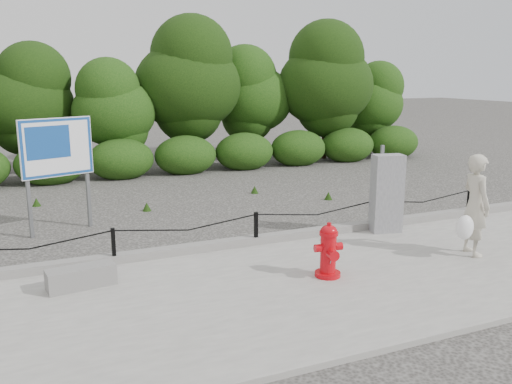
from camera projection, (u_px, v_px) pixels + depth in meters
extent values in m
plane|color=#2D2B28|center=(256.00, 249.00, 9.75)|extent=(90.00, 90.00, 0.00)
cube|color=gray|center=(311.00, 286.00, 7.96)|extent=(14.00, 4.00, 0.08)
cube|color=slate|center=(255.00, 240.00, 9.77)|extent=(14.00, 0.22, 0.14)
cube|color=black|center=(114.00, 246.00, 8.69)|extent=(0.06, 0.06, 0.60)
cube|color=black|center=(256.00, 228.00, 9.67)|extent=(0.06, 0.06, 0.60)
cube|color=black|center=(372.00, 214.00, 10.65)|extent=(0.06, 0.06, 0.60)
cube|color=black|center=(469.00, 202.00, 11.63)|extent=(0.06, 0.06, 0.60)
cylinder|color=black|center=(28.00, 243.00, 8.15)|extent=(2.50, 0.02, 0.02)
cylinder|color=black|center=(188.00, 224.00, 9.13)|extent=(2.50, 0.02, 0.02)
cylinder|color=black|center=(317.00, 210.00, 10.11)|extent=(2.50, 0.02, 0.02)
cylinder|color=black|center=(423.00, 197.00, 11.09)|extent=(2.50, 0.02, 0.02)
cylinder|color=black|center=(28.00, 143.00, 16.57)|extent=(0.18, 0.18, 1.96)
ellipsoid|color=#274610|center=(24.00, 98.00, 16.28)|extent=(2.90, 2.51, 3.13)
cylinder|color=black|center=(116.00, 146.00, 16.86)|extent=(0.18, 0.18, 1.73)
ellipsoid|color=#274610|center=(114.00, 107.00, 16.60)|extent=(2.56, 2.22, 2.77)
cylinder|color=black|center=(189.00, 130.00, 18.13)|extent=(0.18, 0.18, 2.41)
ellipsoid|color=#274610|center=(188.00, 79.00, 17.76)|extent=(3.57, 3.09, 3.86)
cylinder|color=black|center=(253.00, 132.00, 19.51)|extent=(0.18, 0.18, 1.98)
ellipsoid|color=#274610|center=(253.00, 93.00, 19.21)|extent=(2.92, 2.53, 3.16)
cylinder|color=black|center=(325.00, 126.00, 19.73)|extent=(0.18, 0.18, 2.40)
ellipsoid|color=#274610|center=(326.00, 79.00, 19.36)|extent=(3.56, 3.08, 3.84)
cylinder|color=black|center=(370.00, 131.00, 21.06)|extent=(0.18, 0.18, 1.72)
ellipsoid|color=#274610|center=(372.00, 100.00, 20.80)|extent=(2.55, 2.20, 2.76)
cylinder|color=#BD070F|center=(328.00, 274.00, 8.23)|extent=(0.44, 0.44, 0.07)
cylinder|color=#BD070F|center=(328.00, 253.00, 8.15)|extent=(0.27, 0.27, 0.59)
cylinder|color=#BD070F|center=(329.00, 233.00, 8.09)|extent=(0.32, 0.32, 0.05)
ellipsoid|color=#BD070F|center=(329.00, 231.00, 8.08)|extent=(0.28, 0.28, 0.19)
cylinder|color=#BD070F|center=(329.00, 224.00, 8.06)|extent=(0.07, 0.07, 0.05)
cylinder|color=#BD070F|center=(318.00, 248.00, 8.09)|extent=(0.13, 0.13, 0.12)
cylinder|color=#BD070F|center=(338.00, 246.00, 8.18)|extent=(0.13, 0.13, 0.12)
cylinder|color=#BD070F|center=(333.00, 255.00, 7.98)|extent=(0.18, 0.15, 0.16)
cylinder|color=slate|center=(331.00, 260.00, 8.03)|extent=(0.01, 0.06, 0.13)
imported|color=#B7B09D|center=(476.00, 205.00, 9.05)|extent=(0.53, 0.70, 1.72)
ellipsoid|color=white|center=(465.00, 227.00, 8.84)|extent=(0.31, 0.24, 0.41)
cube|color=slate|center=(81.00, 277.00, 7.78)|extent=(0.99, 0.45, 0.31)
cube|color=gray|center=(387.00, 194.00, 10.38)|extent=(0.63, 0.46, 1.51)
cube|color=slate|center=(380.00, 188.00, 10.55)|extent=(0.08, 0.08, 1.66)
cube|color=slate|center=(27.00, 180.00, 10.16)|extent=(0.08, 0.08, 2.26)
cube|color=slate|center=(87.00, 172.00, 10.94)|extent=(0.08, 0.08, 2.26)
cube|color=white|center=(57.00, 147.00, 10.39)|extent=(1.35, 0.50, 1.13)
cube|color=#134490|center=(57.00, 148.00, 10.37)|extent=(1.31, 0.45, 1.10)
cube|color=#134490|center=(48.00, 142.00, 10.23)|extent=(0.81, 0.28, 0.62)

